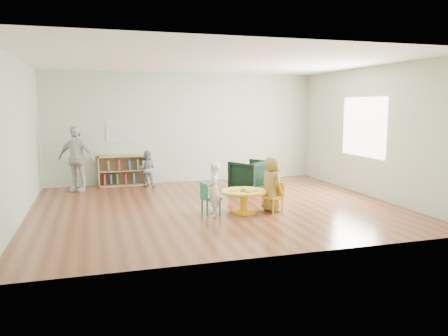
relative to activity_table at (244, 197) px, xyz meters
name	(u,v)px	position (x,y,z in m)	size (l,w,h in m)	color
room	(216,110)	(-0.35, 0.64, 1.60)	(7.10, 7.00, 2.80)	brown
activity_table	(244,197)	(0.00, 0.00, 0.00)	(0.83, 0.83, 0.46)	yellow
kid_chair_left	(209,197)	(-0.65, 0.10, 0.02)	(0.36, 0.36, 0.58)	#1A937A
kid_chair_right	(275,196)	(0.59, -0.08, 0.01)	(0.39, 0.39, 0.55)	yellow
bookshelf	(123,171)	(-1.97, 3.50, 0.08)	(1.20, 0.30, 0.75)	#9E8058
alphabet_poster	(122,131)	(-1.96, 3.62, 1.06)	(0.74, 0.01, 0.54)	silver
armchair	(252,176)	(0.79, 1.75, 0.08)	(0.79, 0.81, 0.74)	black
child_left	(214,189)	(-0.60, -0.08, 0.20)	(0.36, 0.23, 0.97)	white
child_right	(272,184)	(0.53, -0.05, 0.23)	(0.51, 0.33, 1.04)	yellow
toddler	(147,169)	(-1.41, 3.13, 0.16)	(0.44, 0.34, 0.90)	#1C2346
adult_caretaker	(76,159)	(-3.03, 3.00, 0.47)	(0.89, 0.37, 1.52)	silver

